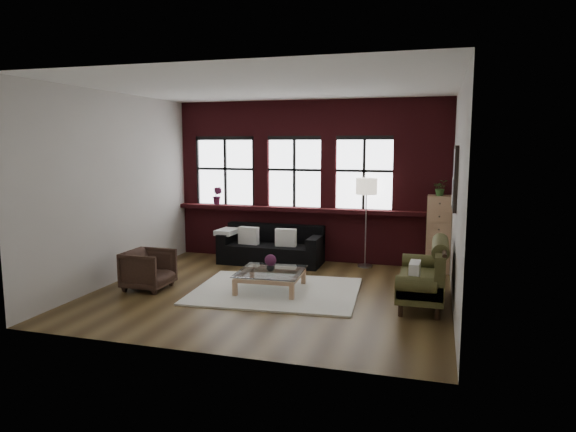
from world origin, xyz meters
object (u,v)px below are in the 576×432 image
(dark_sofa, at_px, (271,245))
(coffee_table, at_px, (271,281))
(vintage_settee, at_px, (421,274))
(vase, at_px, (271,267))
(drawer_chest, at_px, (439,234))
(armchair, at_px, (149,270))
(floor_lamp, at_px, (366,219))

(dark_sofa, height_order, coffee_table, dark_sofa)
(coffee_table, bearing_deg, dark_sofa, 107.99)
(dark_sofa, height_order, vintage_settee, vintage_settee)
(coffee_table, height_order, vase, vase)
(dark_sofa, bearing_deg, vase, -72.01)
(vintage_settee, xyz_separation_m, drawer_chest, (0.23, 2.04, 0.26))
(armchair, bearing_deg, vintage_settee, -83.19)
(vintage_settee, bearing_deg, vase, -179.04)
(drawer_chest, distance_m, floor_lamp, 1.36)
(vintage_settee, distance_m, coffee_table, 2.35)
(coffee_table, bearing_deg, floor_lamp, 59.39)
(dark_sofa, distance_m, armchair, 2.64)
(floor_lamp, bearing_deg, drawer_chest, 0.43)
(dark_sofa, xyz_separation_m, armchair, (-1.35, -2.27, -0.04))
(dark_sofa, bearing_deg, vintage_settee, -31.49)
(drawer_chest, relative_size, floor_lamp, 0.76)
(dark_sofa, relative_size, floor_lamp, 1.08)
(vase, relative_size, drawer_chest, 0.10)
(vase, xyz_separation_m, floor_lamp, (1.23, 2.07, 0.53))
(dark_sofa, bearing_deg, coffee_table, -72.01)
(drawer_chest, bearing_deg, vase, -140.91)
(vintage_settee, bearing_deg, dark_sofa, 148.51)
(vintage_settee, relative_size, coffee_table, 1.63)
(drawer_chest, bearing_deg, floor_lamp, -179.57)
(vase, bearing_deg, coffee_table, 180.00)
(dark_sofa, xyz_separation_m, vintage_settee, (2.93, -1.79, 0.08))
(armchair, bearing_deg, dark_sofa, -30.21)
(coffee_table, relative_size, vase, 7.43)
(dark_sofa, distance_m, drawer_chest, 3.19)
(armchair, distance_m, vase, 1.99)
(coffee_table, relative_size, floor_lamp, 0.55)
(vase, bearing_deg, drawer_chest, 39.09)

